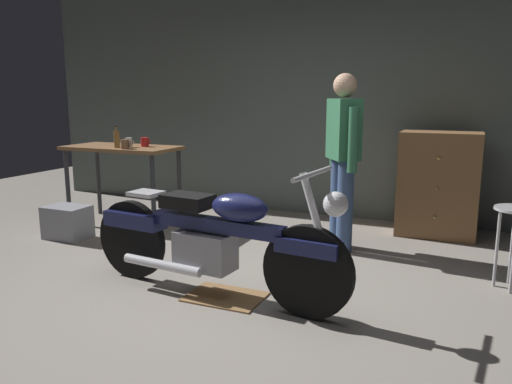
{
  "coord_description": "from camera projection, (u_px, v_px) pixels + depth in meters",
  "views": [
    {
      "loc": [
        1.67,
        -3.19,
        1.47
      ],
      "look_at": [
        -0.01,
        0.7,
        0.65
      ],
      "focal_mm": 35.16,
      "sensor_mm": 36.0,
      "label": 1
    }
  ],
  "objects": [
    {
      "name": "mug_brown_stoneware",
      "position": [
        125.0,
        144.0,
        5.41
      ],
      "size": [
        0.12,
        0.09,
        0.1
      ],
      "color": "brown",
      "rests_on": "workbench"
    },
    {
      "name": "ground_plane",
      "position": [
        221.0,
        292.0,
        3.81
      ],
      "size": [
        12.0,
        12.0,
        0.0
      ],
      "primitive_type": "plane",
      "color": "gray"
    },
    {
      "name": "drip_tray",
      "position": [
        225.0,
        297.0,
        3.71
      ],
      "size": [
        0.56,
        0.4,
        0.01
      ],
      "primitive_type": "cube",
      "color": "olive",
      "rests_on": "ground_plane"
    },
    {
      "name": "back_wall",
      "position": [
        326.0,
        88.0,
        6.04
      ],
      "size": [
        8.0,
        0.12,
        3.1
      ],
      "primitive_type": "cube",
      "color": "#56605B",
      "rests_on": "ground_plane"
    },
    {
      "name": "storage_bin",
      "position": [
        67.0,
        222.0,
        5.22
      ],
      "size": [
        0.44,
        0.32,
        0.34
      ],
      "primitive_type": "cube",
      "color": "gray",
      "rests_on": "ground_plane"
    },
    {
      "name": "motorcycle",
      "position": [
        212.0,
        238.0,
        3.65
      ],
      "size": [
        2.19,
        0.6,
        1.0
      ],
      "rotation": [
        0.0,
        0.0,
        -0.1
      ],
      "color": "black",
      "rests_on": "ground_plane"
    },
    {
      "name": "person_standing",
      "position": [
        343.0,
        154.0,
        4.7
      ],
      "size": [
        0.39,
        0.49,
        1.67
      ],
      "rotation": [
        0.0,
        0.0,
        2.16
      ],
      "color": "#3B517B",
      "rests_on": "ground_plane"
    },
    {
      "name": "wooden_dresser",
      "position": [
        438.0,
        185.0,
        5.24
      ],
      "size": [
        0.8,
        0.47,
        1.1
      ],
      "color": "brown",
      "rests_on": "ground_plane"
    },
    {
      "name": "mug_red_diner",
      "position": [
        145.0,
        142.0,
        5.65
      ],
      "size": [
        0.12,
        0.09,
        0.1
      ],
      "color": "red",
      "rests_on": "workbench"
    },
    {
      "name": "workbench",
      "position": [
        122.0,
        156.0,
        5.72
      ],
      "size": [
        1.3,
        0.64,
        0.9
      ],
      "color": "brown",
      "rests_on": "ground_plane"
    },
    {
      "name": "mug_white_ceramic",
      "position": [
        129.0,
        142.0,
        5.58
      ],
      "size": [
        0.11,
        0.07,
        0.1
      ],
      "color": "white",
      "rests_on": "workbench"
    },
    {
      "name": "bottle",
      "position": [
        117.0,
        139.0,
        5.52
      ],
      "size": [
        0.06,
        0.06,
        0.24
      ],
      "color": "olive",
      "rests_on": "workbench"
    }
  ]
}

